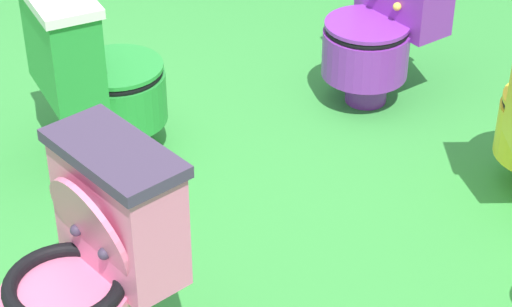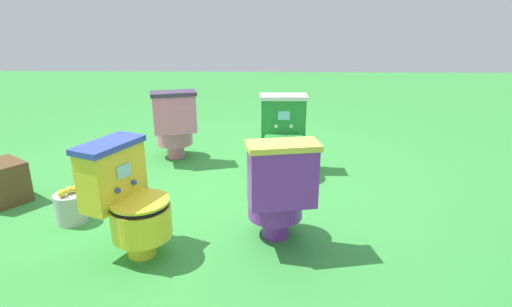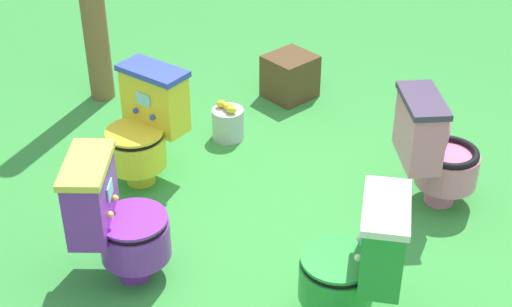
{
  "view_description": "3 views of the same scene",
  "coord_description": "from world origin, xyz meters",
  "px_view_note": "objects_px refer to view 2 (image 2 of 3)",
  "views": [
    {
      "loc": [
        -1.17,
        -2.73,
        2.17
      ],
      "look_at": [
        0.02,
        -0.23,
        0.32
      ],
      "focal_mm": 68.1,
      "sensor_mm": 36.0,
      "label": 1
    },
    {
      "loc": [
        3.41,
        0.32,
        1.48
      ],
      "look_at": [
        0.43,
        0.24,
        0.45
      ],
      "focal_mm": 29.6,
      "sensor_mm": 36.0,
      "label": 2
    },
    {
      "loc": [
        -0.42,
        3.27,
        2.74
      ],
      "look_at": [
        0.34,
        -0.38,
        0.36
      ],
      "focal_mm": 53.09,
      "sensor_mm": 36.0,
      "label": 3
    }
  ],
  "objects_px": {
    "toilet_pink": "(174,124)",
    "toilet_yellow": "(128,199)",
    "small_crate": "(2,183)",
    "lemon_bucket": "(71,207)",
    "toilet_green": "(283,135)",
    "toilet_purple": "(278,190)"
  },
  "relations": [
    {
      "from": "toilet_pink",
      "to": "lemon_bucket",
      "type": "height_order",
      "value": "toilet_pink"
    },
    {
      "from": "toilet_green",
      "to": "lemon_bucket",
      "type": "height_order",
      "value": "toilet_green"
    },
    {
      "from": "small_crate",
      "to": "lemon_bucket",
      "type": "relative_size",
      "value": 1.23
    },
    {
      "from": "toilet_pink",
      "to": "toilet_purple",
      "type": "height_order",
      "value": "same"
    },
    {
      "from": "toilet_purple",
      "to": "small_crate",
      "type": "xyz_separation_m",
      "value": [
        -0.54,
        -2.19,
        -0.2
      ]
    },
    {
      "from": "toilet_pink",
      "to": "toilet_yellow",
      "type": "xyz_separation_m",
      "value": [
        1.76,
        0.08,
        -0.0
      ]
    },
    {
      "from": "small_crate",
      "to": "toilet_purple",
      "type": "bearing_deg",
      "value": 76.12
    },
    {
      "from": "toilet_pink",
      "to": "toilet_green",
      "type": "height_order",
      "value": "same"
    },
    {
      "from": "toilet_yellow",
      "to": "lemon_bucket",
      "type": "height_order",
      "value": "toilet_yellow"
    },
    {
      "from": "toilet_pink",
      "to": "toilet_yellow",
      "type": "distance_m",
      "value": 1.76
    },
    {
      "from": "toilet_pink",
      "to": "small_crate",
      "type": "bearing_deg",
      "value": -154.43
    },
    {
      "from": "toilet_pink",
      "to": "toilet_green",
      "type": "xyz_separation_m",
      "value": [
        0.35,
        1.09,
        -0.0
      ]
    },
    {
      "from": "small_crate",
      "to": "toilet_pink",
      "type": "bearing_deg",
      "value": 131.83
    },
    {
      "from": "toilet_green",
      "to": "toilet_yellow",
      "type": "relative_size",
      "value": 1.0
    },
    {
      "from": "toilet_purple",
      "to": "small_crate",
      "type": "relative_size",
      "value": 2.14
    },
    {
      "from": "toilet_yellow",
      "to": "small_crate",
      "type": "xyz_separation_m",
      "value": [
        -0.7,
        -1.26,
        -0.2
      ]
    },
    {
      "from": "small_crate",
      "to": "lemon_bucket",
      "type": "height_order",
      "value": "small_crate"
    },
    {
      "from": "small_crate",
      "to": "lemon_bucket",
      "type": "xyz_separation_m",
      "value": [
        0.32,
        0.69,
        -0.05
      ]
    },
    {
      "from": "toilet_pink",
      "to": "toilet_purple",
      "type": "relative_size",
      "value": 1.0
    },
    {
      "from": "lemon_bucket",
      "to": "small_crate",
      "type": "bearing_deg",
      "value": -114.49
    },
    {
      "from": "toilet_purple",
      "to": "lemon_bucket",
      "type": "relative_size",
      "value": 2.63
    },
    {
      "from": "toilet_yellow",
      "to": "lemon_bucket",
      "type": "distance_m",
      "value": 0.73
    }
  ]
}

